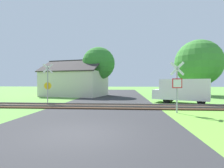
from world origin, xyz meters
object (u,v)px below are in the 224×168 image
Objects in this scene: house at (75,83)px; tree_center at (99,64)px; stop_sign_near at (177,84)px; tree_far at (198,63)px; crossing_sign_far at (48,82)px; mail_truck at (183,90)px.

tree_center is (3.49, 0.07, 2.81)m from house.
tree_far is at bearing -115.59° from stop_sign_near.
tree_far reaches higher than tree_center.
crossing_sign_far is 10.01m from house.
crossing_sign_far is 0.37× the size of house.
mail_truck is at bearing -6.94° from crossing_sign_far.
tree_center is at bearing -62.90° from stop_sign_near.
house is 1.18× the size of tree_far.
mail_truck is at bearing -118.18° from tree_far.
tree_center is (3.05, 10.06, 2.73)m from crossing_sign_far.
crossing_sign_far is 12.38m from mail_truck.
tree_far reaches higher than crossing_sign_far.
stop_sign_near is 10.93m from crossing_sign_far.
crossing_sign_far is at bearing -106.85° from tree_center.
tree_center reaches higher than mail_truck.
tree_center is at bearing -171.97° from tree_far.
stop_sign_near reaches higher than mail_truck.
tree_far is 1.18× the size of tree_center.
crossing_sign_far reaches higher than mail_truck.
crossing_sign_far is at bearing 123.65° from mail_truck.
stop_sign_near is 18.18m from tree_far.
stop_sign_near is at bearing -63.05° from tree_center.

